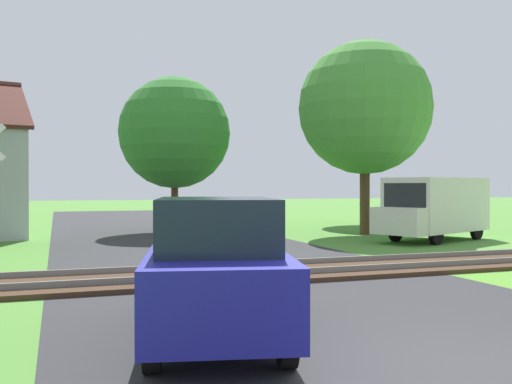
% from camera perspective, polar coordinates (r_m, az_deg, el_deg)
% --- Properties ---
extents(ground_plane, '(160.00, 160.00, 0.00)m').
position_cam_1_polar(ground_plane, '(6.58, 19.23, -16.47)').
color(ground_plane, '#4C8433').
extents(road_asphalt, '(8.27, 80.00, 0.01)m').
position_cam_1_polar(road_asphalt, '(8.18, 10.23, -13.04)').
color(road_asphalt, '#2D2D30').
rests_on(road_asphalt, ground).
extents(rail_track, '(60.00, 2.60, 0.22)m').
position_cam_1_polar(rail_track, '(12.40, -0.66, -8.12)').
color(rail_track, '#422D1E').
rests_on(rail_track, ground).
extents(tree_right, '(5.37, 5.37, 7.80)m').
position_cam_1_polar(tree_right, '(23.62, 10.83, 8.25)').
color(tree_right, '#513823').
rests_on(tree_right, ground).
extents(tree_far, '(5.24, 5.24, 7.81)m').
position_cam_1_polar(tree_far, '(30.05, 10.69, 6.74)').
color(tree_far, '#513823').
rests_on(tree_far, ground).
extents(tree_center, '(4.73, 4.73, 6.59)m').
position_cam_1_polar(tree_center, '(24.60, -8.15, 5.87)').
color(tree_center, '#513823').
rests_on(tree_center, ground).
extents(mail_truck, '(5.23, 3.65, 2.24)m').
position_cam_1_polar(mail_truck, '(21.24, 17.42, -1.35)').
color(mail_truck, silver).
rests_on(mail_truck, ground).
extents(parked_car, '(2.49, 4.26, 1.78)m').
position_cam_1_polar(parked_car, '(7.33, -4.11, -7.53)').
color(parked_car, navy).
rests_on(parked_car, ground).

